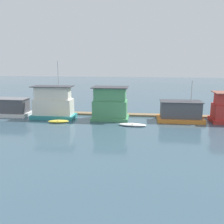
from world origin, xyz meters
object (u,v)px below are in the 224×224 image
houseboat_orange (180,112)px  dinghy_white (133,125)px  houseboat_green (110,104)px  houseboat_teal (53,104)px  houseboat_white (9,107)px  dinghy_yellow (58,121)px  mooring_post_far_left (105,111)px

houseboat_orange → dinghy_white: size_ratio=1.73×
houseboat_green → dinghy_white: 5.94m
houseboat_teal → houseboat_green: size_ratio=1.58×
houseboat_white → houseboat_teal: bearing=-5.8°
houseboat_green → dinghy_yellow: 8.83m
houseboat_teal → dinghy_yellow: houseboat_teal is taller
houseboat_teal → mooring_post_far_left: (8.42, 2.54, -1.50)m
houseboat_teal → dinghy_yellow: (1.83, -3.05, -2.18)m
dinghy_white → houseboat_green: bearing=135.4°
houseboat_white → houseboat_green: houseboat_green is taller
dinghy_yellow → dinghy_white: bearing=-2.8°
mooring_post_far_left → houseboat_white: bearing=-174.4°
houseboat_teal → dinghy_white: 14.24m
houseboat_green → houseboat_orange: (11.43, 0.30, -1.02)m
houseboat_teal → mooring_post_far_left: size_ratio=5.29×
houseboat_green → houseboat_orange: 11.48m
houseboat_white → dinghy_yellow: size_ratio=2.12×
houseboat_teal → dinghy_white: (13.59, -3.62, -2.19)m
dinghy_white → mooring_post_far_left: size_ratio=2.35×
houseboat_white → houseboat_orange: size_ratio=1.00×
houseboat_green → houseboat_orange: size_ratio=0.83×
mooring_post_far_left → houseboat_green: bearing=-61.2°
houseboat_white → dinghy_white: (22.15, -4.49, -1.28)m
mooring_post_far_left → dinghy_yellow: bearing=-139.7°
houseboat_teal → dinghy_yellow: size_ratio=2.77×
houseboat_orange → dinghy_yellow: bearing=-169.6°
houseboat_teal → mooring_post_far_left: houseboat_teal is taller
dinghy_yellow → dinghy_white: 11.77m
dinghy_yellow → houseboat_white: bearing=159.4°
dinghy_white → houseboat_teal: bearing=165.1°
houseboat_green → dinghy_white: (3.88, -3.84, -2.34)m
houseboat_green → dinghy_white: bearing=-44.6°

